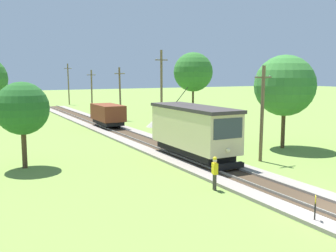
{
  "coord_description": "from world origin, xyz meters",
  "views": [
    {
      "loc": [
        -14.04,
        -11.06,
        6.11
      ],
      "look_at": [
        -0.34,
        15.14,
        2.08
      ],
      "focal_mm": 42.14,
      "sensor_mm": 36.0,
      "label": 1
    }
  ],
  "objects_px": {
    "tree_left_near": "(285,86)",
    "freight_car": "(108,114)",
    "utility_pole_distant": "(92,90)",
    "second_worker": "(227,142)",
    "utility_pole_horizon": "(68,84)",
    "tree_right_near": "(193,72)",
    "utility_pole_near_tram": "(262,113)",
    "utility_pole_far": "(120,93)",
    "gravel_pile": "(158,121)",
    "red_tram": "(194,130)",
    "track_worker": "(215,172)",
    "trackside_signal_marker": "(315,208)",
    "utility_pole_mid": "(161,91)",
    "tree_horizon": "(22,109)"
  },
  "relations": [
    {
      "from": "tree_left_near",
      "to": "gravel_pile",
      "type": "bearing_deg",
      "value": 102.04
    },
    {
      "from": "red_tram",
      "to": "gravel_pile",
      "type": "bearing_deg",
      "value": 71.98
    },
    {
      "from": "utility_pole_distant",
      "to": "freight_car",
      "type": "bearing_deg",
      "value": -101.81
    },
    {
      "from": "utility_pole_far",
      "to": "trackside_signal_marker",
      "type": "distance_m",
      "value": 37.69
    },
    {
      "from": "gravel_pile",
      "to": "tree_right_near",
      "type": "relative_size",
      "value": 0.29
    },
    {
      "from": "freight_car",
      "to": "tree_horizon",
      "type": "relative_size",
      "value": 0.94
    },
    {
      "from": "red_tram",
      "to": "tree_right_near",
      "type": "height_order",
      "value": "tree_right_near"
    },
    {
      "from": "tree_left_near",
      "to": "second_worker",
      "type": "bearing_deg",
      "value": -176.39
    },
    {
      "from": "gravel_pile",
      "to": "track_worker",
      "type": "height_order",
      "value": "track_worker"
    },
    {
      "from": "utility_pole_near_tram",
      "to": "track_worker",
      "type": "distance_m",
      "value": 8.21
    },
    {
      "from": "utility_pole_mid",
      "to": "gravel_pile",
      "type": "xyz_separation_m",
      "value": [
        1.41,
        3.8,
        -3.69
      ]
    },
    {
      "from": "tree_left_near",
      "to": "utility_pole_distant",
      "type": "bearing_deg",
      "value": 97.52
    },
    {
      "from": "freight_car",
      "to": "track_worker",
      "type": "bearing_deg",
      "value": -96.1
    },
    {
      "from": "utility_pole_far",
      "to": "track_worker",
      "type": "height_order",
      "value": "utility_pole_far"
    },
    {
      "from": "trackside_signal_marker",
      "to": "tree_left_near",
      "type": "bearing_deg",
      "value": 50.65
    },
    {
      "from": "freight_car",
      "to": "tree_right_near",
      "type": "xyz_separation_m",
      "value": [
        17.42,
        10.78,
        4.62
      ]
    },
    {
      "from": "utility_pole_horizon",
      "to": "tree_right_near",
      "type": "relative_size",
      "value": 0.85
    },
    {
      "from": "tree_right_near",
      "to": "track_worker",
      "type": "bearing_deg",
      "value": -119.58
    },
    {
      "from": "utility_pole_horizon",
      "to": "utility_pole_far",
      "type": "bearing_deg",
      "value": -90.0
    },
    {
      "from": "utility_pole_near_tram",
      "to": "utility_pole_far",
      "type": "height_order",
      "value": "utility_pole_far"
    },
    {
      "from": "freight_car",
      "to": "second_worker",
      "type": "bearing_deg",
      "value": -80.07
    },
    {
      "from": "second_worker",
      "to": "gravel_pile",
      "type": "bearing_deg",
      "value": -108.09
    },
    {
      "from": "tree_left_near",
      "to": "freight_car",
      "type": "bearing_deg",
      "value": 117.11
    },
    {
      "from": "utility_pole_distant",
      "to": "track_worker",
      "type": "bearing_deg",
      "value": -98.64
    },
    {
      "from": "utility_pole_horizon",
      "to": "tree_right_near",
      "type": "bearing_deg",
      "value": -60.56
    },
    {
      "from": "utility_pole_distant",
      "to": "utility_pole_horizon",
      "type": "xyz_separation_m",
      "value": [
        0.0,
        15.07,
        0.64
      ]
    },
    {
      "from": "gravel_pile",
      "to": "track_worker",
      "type": "distance_m",
      "value": 24.62
    },
    {
      "from": "utility_pole_near_tram",
      "to": "trackside_signal_marker",
      "type": "relative_size",
      "value": 5.57
    },
    {
      "from": "red_tram",
      "to": "utility_pole_near_tram",
      "type": "distance_m",
      "value": 4.82
    },
    {
      "from": "trackside_signal_marker",
      "to": "second_worker",
      "type": "relative_size",
      "value": 0.66
    },
    {
      "from": "utility_pole_mid",
      "to": "utility_pole_distant",
      "type": "height_order",
      "value": "utility_pole_mid"
    },
    {
      "from": "trackside_signal_marker",
      "to": "utility_pole_near_tram",
      "type": "bearing_deg",
      "value": 60.01
    },
    {
      "from": "utility_pole_near_tram",
      "to": "tree_right_near",
      "type": "height_order",
      "value": "tree_right_near"
    },
    {
      "from": "utility_pole_distant",
      "to": "second_worker",
      "type": "relative_size",
      "value": 3.65
    },
    {
      "from": "utility_pole_near_tram",
      "to": "tree_horizon",
      "type": "height_order",
      "value": "utility_pole_near_tram"
    },
    {
      "from": "second_worker",
      "to": "tree_left_near",
      "type": "height_order",
      "value": "tree_left_near"
    },
    {
      "from": "utility_pole_mid",
      "to": "track_worker",
      "type": "distance_m",
      "value": 20.83
    },
    {
      "from": "utility_pole_far",
      "to": "gravel_pile",
      "type": "relative_size",
      "value": 2.59
    },
    {
      "from": "utility_pole_horizon",
      "to": "tree_right_near",
      "type": "xyz_separation_m",
      "value": [
        13.36,
        -23.67,
        2.18
      ]
    },
    {
      "from": "freight_car",
      "to": "tree_horizon",
      "type": "distance_m",
      "value": 18.43
    },
    {
      "from": "track_worker",
      "to": "second_worker",
      "type": "distance_m",
      "value": 8.86
    },
    {
      "from": "red_tram",
      "to": "gravel_pile",
      "type": "relative_size",
      "value": 3.26
    },
    {
      "from": "tree_right_near",
      "to": "gravel_pile",
      "type": "bearing_deg",
      "value": -134.78
    },
    {
      "from": "gravel_pile",
      "to": "tree_horizon",
      "type": "bearing_deg",
      "value": -140.05
    },
    {
      "from": "utility_pole_near_tram",
      "to": "track_worker",
      "type": "bearing_deg",
      "value": -148.17
    },
    {
      "from": "freight_car",
      "to": "utility_pole_near_tram",
      "type": "height_order",
      "value": "utility_pole_near_tram"
    },
    {
      "from": "track_worker",
      "to": "tree_left_near",
      "type": "bearing_deg",
      "value": 46.61
    },
    {
      "from": "utility_pole_distant",
      "to": "gravel_pile",
      "type": "height_order",
      "value": "utility_pole_distant"
    },
    {
      "from": "track_worker",
      "to": "tree_horizon",
      "type": "distance_m",
      "value": 12.95
    },
    {
      "from": "utility_pole_distant",
      "to": "second_worker",
      "type": "bearing_deg",
      "value": -91.45
    }
  ]
}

